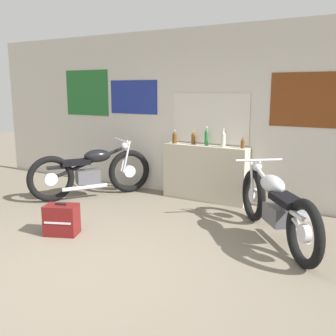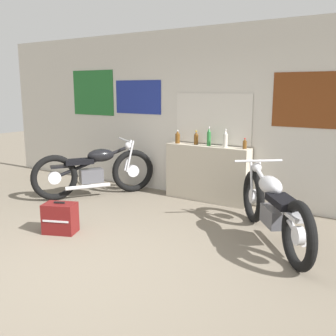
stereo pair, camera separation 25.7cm
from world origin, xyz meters
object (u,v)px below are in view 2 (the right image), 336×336
object	(u,v)px
hard_case_darkred	(60,218)
bottle_leftmost	(178,137)
bottle_center	(209,137)
motorcycle_silver	(273,208)
bottle_right_center	(225,139)
bottle_rightmost	(245,144)
bottle_left_center	(196,138)
motorcycle_black	(95,171)

from	to	relation	value
hard_case_darkred	bottle_leftmost	bearing A→B (deg)	82.32
bottle_center	bottle_leftmost	bearing A→B (deg)	-177.01
motorcycle_silver	bottle_right_center	bearing A→B (deg)	135.57
motorcycle_silver	hard_case_darkred	distance (m)	2.66
bottle_leftmost	hard_case_darkred	bearing A→B (deg)	-97.68
bottle_right_center	bottle_rightmost	xyz separation A→B (m)	(0.31, 0.03, -0.06)
bottle_left_center	bottle_center	bearing A→B (deg)	-4.12
bottle_center	bottle_rightmost	world-z (taller)	bottle_center
bottle_center	motorcycle_black	bearing A→B (deg)	-155.41
bottle_right_center	bottle_rightmost	distance (m)	0.32
bottle_leftmost	motorcycle_silver	distance (m)	2.43
bottle_rightmost	hard_case_darkred	distance (m)	2.92
bottle_right_center	hard_case_darkred	bearing A→B (deg)	-116.83
bottle_leftmost	bottle_right_center	distance (m)	0.87
bottle_center	motorcycle_black	xyz separation A→B (m)	(-1.76, -0.80, -0.61)
bottle_leftmost	bottle_right_center	bearing A→B (deg)	1.02
bottle_rightmost	hard_case_darkred	world-z (taller)	bottle_rightmost
bottle_center	motorcycle_black	world-z (taller)	bottle_center
bottle_right_center	motorcycle_silver	xyz separation A→B (m)	(1.18, -1.16, -0.62)
bottle_leftmost	bottle_rightmost	world-z (taller)	bottle_leftmost
bottle_center	bottle_right_center	world-z (taller)	bottle_center
motorcycle_black	bottle_rightmost	bearing A→B (deg)	18.98
bottle_right_center	bottle_leftmost	bearing A→B (deg)	-178.98
bottle_left_center	motorcycle_silver	bearing A→B (deg)	-34.65
bottle_leftmost	hard_case_darkred	distance (m)	2.49
bottle_leftmost	hard_case_darkred	world-z (taller)	bottle_leftmost
bottle_left_center	bottle_center	size ratio (longest dim) A/B	0.74
bottle_rightmost	motorcycle_black	world-z (taller)	bottle_rightmost
bottle_left_center	hard_case_darkred	distance (m)	2.60
bottle_rightmost	motorcycle_silver	distance (m)	1.58
bottle_leftmost	bottle_center	xyz separation A→B (m)	(0.58, 0.03, 0.04)
bottle_leftmost	motorcycle_black	world-z (taller)	bottle_leftmost
bottle_center	motorcycle_silver	xyz separation A→B (m)	(1.48, -1.18, -0.63)
bottle_center	motorcycle_black	size ratio (longest dim) A/B	0.17
bottle_center	hard_case_darkred	distance (m)	2.67
bottle_rightmost	motorcycle_black	xyz separation A→B (m)	(-2.37, -0.81, -0.55)
bottle_rightmost	hard_case_darkred	xyz separation A→B (m)	(-1.50, -2.37, -0.79)
bottle_left_center	bottle_right_center	world-z (taller)	bottle_right_center
bottle_leftmost	bottle_rightmost	bearing A→B (deg)	1.97
bottle_rightmost	motorcycle_black	distance (m)	2.56
motorcycle_silver	bottle_center	bearing A→B (deg)	141.57
bottle_leftmost	hard_case_darkred	xyz separation A→B (m)	(-0.31, -2.33, -0.82)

